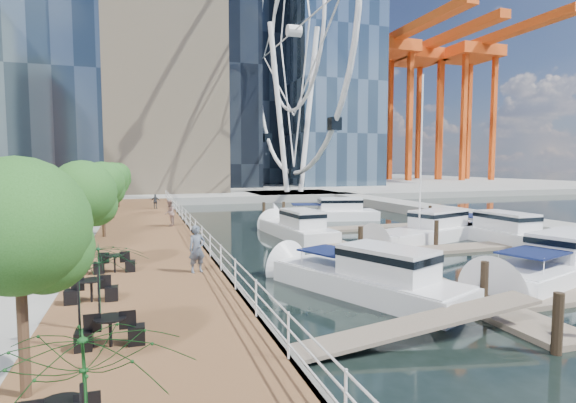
{
  "coord_description": "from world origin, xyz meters",
  "views": [
    {
      "loc": [
        -9.22,
        -15.43,
        5.44
      ],
      "look_at": [
        -0.05,
        12.37,
        3.0
      ],
      "focal_mm": 28.0,
      "sensor_mm": 36.0,
      "label": 1
    }
  ],
  "objects": [
    {
      "name": "ground",
      "position": [
        0.0,
        0.0,
        0.0
      ],
      "size": [
        520.0,
        520.0,
        0.0
      ],
      "primitive_type": "plane",
      "color": "black",
      "rests_on": "ground"
    },
    {
      "name": "boardwalk",
      "position": [
        -9.0,
        15.0,
        0.5
      ],
      "size": [
        6.0,
        60.0,
        1.0
      ],
      "primitive_type": "cube",
      "color": "brown",
      "rests_on": "ground"
    },
    {
      "name": "seawall",
      "position": [
        -6.0,
        15.0,
        0.5
      ],
      "size": [
        0.25,
        60.0,
        1.0
      ],
      "primitive_type": "cube",
      "color": "#595954",
      "rests_on": "ground"
    },
    {
      "name": "land_far",
      "position": [
        0.0,
        102.0,
        0.5
      ],
      "size": [
        200.0,
        114.0,
        1.0
      ],
      "primitive_type": "cube",
      "color": "gray",
      "rests_on": "ground"
    },
    {
      "name": "breakwater",
      "position": [
        20.0,
        20.0,
        0.5
      ],
      "size": [
        4.0,
        60.0,
        1.0
      ],
      "primitive_type": "cube",
      "color": "gray",
      "rests_on": "ground"
    },
    {
      "name": "pier",
      "position": [
        14.0,
        52.0,
        0.5
      ],
      "size": [
        14.0,
        12.0,
        1.0
      ],
      "primitive_type": "cube",
      "color": "gray",
      "rests_on": "ground"
    },
    {
      "name": "railing",
      "position": [
        -6.1,
        15.0,
        1.52
      ],
      "size": [
        0.1,
        60.0,
        1.05
      ],
      "primitive_type": null,
      "color": "white",
      "rests_on": "boardwalk"
    },
    {
      "name": "floating_docks",
      "position": [
        7.97,
        9.98,
        0.49
      ],
      "size": [
        16.0,
        34.0,
        2.6
      ],
      "color": "#6D6051",
      "rests_on": "ground"
    },
    {
      "name": "ferris_wheel",
      "position": [
        14.0,
        52.0,
        25.92
      ],
      "size": [
        5.8,
        45.6,
        47.8
      ],
      "color": "white",
      "rests_on": "ground"
    },
    {
      "name": "port_cranes",
      "position": [
        67.67,
        95.67,
        20.0
      ],
      "size": [
        40.0,
        52.0,
        38.0
      ],
      "color": "#D84C14",
      "rests_on": "ground"
    },
    {
      "name": "street_trees",
      "position": [
        -11.4,
        14.0,
        4.29
      ],
      "size": [
        2.6,
        42.6,
        4.6
      ],
      "color": "#3F2B1C",
      "rests_on": "ground"
    },
    {
      "name": "cafe_tables",
      "position": [
        -10.4,
        -2.0,
        1.37
      ],
      "size": [
        2.5,
        13.7,
        0.74
      ],
      "color": "black",
      "rests_on": "ground"
    },
    {
      "name": "yacht_foreground",
      "position": [
        9.42,
        0.46,
        0.0
      ],
      "size": [
        11.62,
        6.35,
        2.15
      ],
      "primitive_type": null,
      "rotation": [
        0.0,
        0.0,
        1.89
      ],
      "color": "white",
      "rests_on": "ground"
    },
    {
      "name": "pedestrian_near",
      "position": [
        -7.08,
        2.98,
        1.97
      ],
      "size": [
        0.81,
        0.64,
        1.95
      ],
      "primitive_type": "imported",
      "rotation": [
        0.0,
        0.0,
        0.27
      ],
      "color": "#454E5C",
      "rests_on": "boardwalk"
    },
    {
      "name": "pedestrian_mid",
      "position": [
        -7.28,
        17.55,
        1.95
      ],
      "size": [
        0.88,
        1.04,
        1.89
      ],
      "primitive_type": "imported",
      "rotation": [
        0.0,
        0.0,
        -1.76
      ],
      "color": "#83645A",
      "rests_on": "boardwalk"
    },
    {
      "name": "pedestrian_far",
      "position": [
        -7.83,
        31.03,
        1.74
      ],
      "size": [
        0.92,
        0.53,
        1.48
      ],
      "primitive_type": "imported",
      "rotation": [
        0.0,
        0.0,
        2.94
      ],
      "color": "#2F343B",
      "rests_on": "boardwalk"
    },
    {
      "name": "moored_yachts",
      "position": [
        8.47,
        10.77,
        0.0
      ],
      "size": [
        19.66,
        37.51,
        11.5
      ],
      "color": "silver",
      "rests_on": "ground"
    },
    {
      "name": "cafe_seating",
      "position": [
        -10.32,
        -5.62,
        2.21
      ],
      "size": [
        3.98,
        10.3,
        2.47
      ],
      "color": "#103B14",
      "rests_on": "ground"
    }
  ]
}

